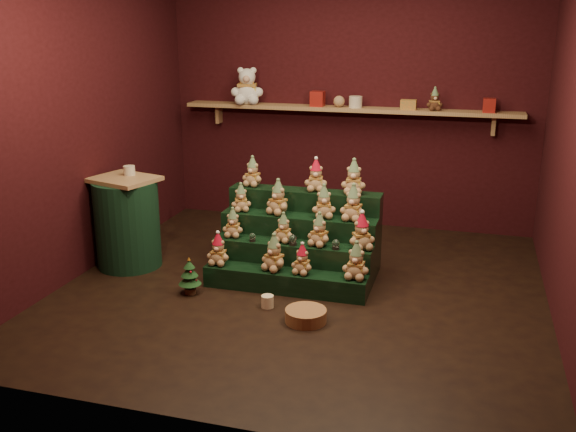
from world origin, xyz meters
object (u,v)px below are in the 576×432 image
(riser_tier_front, at_px, (285,281))
(mini_christmas_tree, at_px, (190,276))
(snow_globe_a, at_px, (252,237))
(brown_bear, at_px, (435,99))
(snow_globe_c, at_px, (336,244))
(mug_right, at_px, (318,311))
(snow_globe_b, at_px, (293,240))
(wicker_basket, at_px, (306,316))
(mug_left, at_px, (267,301))
(side_table, at_px, (127,223))
(white_bear, at_px, (247,81))

(riser_tier_front, xyz_separation_m, mini_christmas_tree, (-0.75, -0.27, 0.07))
(snow_globe_a, xyz_separation_m, brown_bear, (1.37, 1.76, 1.04))
(snow_globe_a, bearing_deg, riser_tier_front, -25.14)
(snow_globe_c, relative_size, mug_right, 0.97)
(snow_globe_b, bearing_deg, riser_tier_front, -98.37)
(riser_tier_front, xyz_separation_m, wicker_basket, (0.31, -0.51, -0.04))
(mug_right, bearing_deg, brown_bear, 74.49)
(mini_christmas_tree, xyz_separation_m, mug_right, (1.13, -0.13, -0.11))
(mug_right, bearing_deg, riser_tier_front, 133.66)
(brown_bear, bearing_deg, riser_tier_front, -135.01)
(snow_globe_b, xyz_separation_m, mug_left, (-0.07, -0.51, -0.36))
(riser_tier_front, distance_m, snow_globe_a, 0.49)
(wicker_basket, bearing_deg, snow_globe_c, 83.04)
(side_table, height_order, wicker_basket, side_table)
(snow_globe_a, bearing_deg, side_table, 178.89)
(snow_globe_b, distance_m, mug_right, 0.76)
(snow_globe_a, relative_size, brown_bear, 0.33)
(riser_tier_front, bearing_deg, wicker_basket, -58.45)
(riser_tier_front, height_order, wicker_basket, riser_tier_front)
(mini_christmas_tree, bearing_deg, mug_left, -6.58)
(snow_globe_b, height_order, mini_christmas_tree, snow_globe_b)
(snow_globe_a, distance_m, white_bear, 2.21)
(mug_right, bearing_deg, wicker_basket, -120.78)
(mug_right, height_order, white_bear, white_bear)
(riser_tier_front, xyz_separation_m, snow_globe_a, (-0.34, 0.16, 0.31))
(white_bear, bearing_deg, riser_tier_front, -76.94)
(snow_globe_c, relative_size, side_table, 0.10)
(riser_tier_front, height_order, snow_globe_a, snow_globe_a)
(mini_christmas_tree, relative_size, wicker_basket, 1.03)
(snow_globe_b, bearing_deg, snow_globe_c, 0.00)
(snow_globe_c, bearing_deg, mug_left, -130.98)
(snow_globe_b, bearing_deg, mug_left, -97.60)
(mini_christmas_tree, bearing_deg, snow_globe_a, 46.10)
(wicker_basket, bearing_deg, white_bear, 118.24)
(mini_christmas_tree, relative_size, mug_right, 3.66)
(mini_christmas_tree, height_order, wicker_basket, mini_christmas_tree)
(snow_globe_b, relative_size, side_table, 0.11)
(snow_globe_c, xyz_separation_m, white_bear, (-1.39, 1.76, 1.17))
(side_table, relative_size, white_bear, 1.70)
(mug_left, xyz_separation_m, brown_bear, (1.07, 2.27, 1.38))
(brown_bear, bearing_deg, mug_right, -122.43)
(mug_left, bearing_deg, mug_right, -7.03)
(mug_right, bearing_deg, mug_left, 172.97)
(mini_christmas_tree, distance_m, white_bear, 2.61)
(mug_left, bearing_deg, snow_globe_a, 120.33)
(mug_left, bearing_deg, white_bear, 112.69)
(snow_globe_c, xyz_separation_m, wicker_basket, (-0.08, -0.67, -0.35))
(mug_left, bearing_deg, snow_globe_b, 82.40)
(mug_right, xyz_separation_m, white_bear, (-1.37, 2.32, 1.52))
(wicker_basket, relative_size, brown_bear, 1.39)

